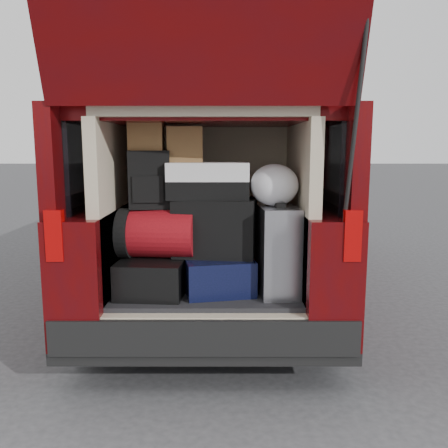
{
  "coord_description": "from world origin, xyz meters",
  "views": [
    {
      "loc": [
        0.12,
        -3.02,
        1.53
      ],
      "look_at": [
        0.12,
        0.2,
        1.0
      ],
      "focal_mm": 38.0,
      "sensor_mm": 36.0,
      "label": 1
    }
  ],
  "objects": [
    {
      "name": "black_soft_case",
      "position": [
        0.06,
        0.16,
        0.98
      ],
      "size": [
        0.58,
        0.39,
        0.39
      ],
      "primitive_type": "cube",
      "rotation": [
        0.0,
        0.0,
        -0.13
      ],
      "color": "black",
      "rests_on": "navy_hardshell"
    },
    {
      "name": "backpack",
      "position": [
        -0.38,
        0.16,
        1.31
      ],
      "size": [
        0.29,
        0.19,
        0.39
      ],
      "primitive_type": "cube",
      "rotation": [
        0.0,
        0.0,
        0.1
      ],
      "color": "black",
      "rests_on": "red_duffel"
    },
    {
      "name": "twotone_duffel",
      "position": [
        0.01,
        0.17,
        1.3
      ],
      "size": [
        0.54,
        0.28,
        0.24
      ],
      "primitive_type": "cube",
      "rotation": [
        0.0,
        0.0,
        0.0
      ],
      "color": "white",
      "rests_on": "black_soft_case"
    },
    {
      "name": "plastic_bag_right",
      "position": [
        0.45,
        0.09,
        1.28
      ],
      "size": [
        0.36,
        0.34,
        0.28
      ],
      "primitive_type": "ellipsoid",
      "rotation": [
        0.0,
        0.0,
        -0.15
      ],
      "color": "white",
      "rests_on": "silver_roller"
    },
    {
      "name": "load_floor",
      "position": [
        0.0,
        0.28,
        0.28
      ],
      "size": [
        1.24,
        1.05,
        0.55
      ],
      "primitive_type": "cube",
      "color": "black",
      "rests_on": "ground"
    },
    {
      "name": "minivan",
      "position": [
        0.0,
        1.86,
        0.91
      ],
      "size": [
        1.9,
        5.35,
        2.77
      ],
      "color": "black",
      "rests_on": "ground"
    },
    {
      "name": "ground",
      "position": [
        0.0,
        0.0,
        0.0
      ],
      "size": [
        80.0,
        80.0,
        0.0
      ],
      "primitive_type": "plane",
      "color": "#323234",
      "rests_on": "ground"
    },
    {
      "name": "navy_hardshell",
      "position": [
        0.07,
        0.16,
        0.67
      ],
      "size": [
        0.54,
        0.62,
        0.24
      ],
      "primitive_type": "cube",
      "rotation": [
        0.0,
        0.0,
        0.19
      ],
      "color": "black",
      "rests_on": "load_floor"
    },
    {
      "name": "silver_roller",
      "position": [
        0.48,
        0.05,
        0.84
      ],
      "size": [
        0.28,
        0.41,
        0.59
      ],
      "primitive_type": "cube",
      "rotation": [
        0.0,
        0.0,
        0.08
      ],
      "color": "white",
      "rests_on": "load_floor"
    },
    {
      "name": "red_duffel",
      "position": [
        -0.33,
        0.13,
        0.95
      ],
      "size": [
        0.54,
        0.38,
        0.33
      ],
      "primitive_type": "cube",
      "rotation": [
        0.0,
        0.0,
        -0.1
      ],
      "color": "maroon",
      "rests_on": "black_hardshell"
    },
    {
      "name": "grocery_sack_upper",
      "position": [
        -0.15,
        0.23,
        1.54
      ],
      "size": [
        0.25,
        0.21,
        0.24
      ],
      "primitive_type": "cube",
      "rotation": [
        0.0,
        0.0,
        0.07
      ],
      "color": "brown",
      "rests_on": "twotone_duffel"
    },
    {
      "name": "grocery_sack_lower",
      "position": [
        -0.4,
        0.2,
        1.61
      ],
      "size": [
        0.23,
        0.19,
        0.21
      ],
      "primitive_type": "cube",
      "rotation": [
        0.0,
        0.0,
        0.04
      ],
      "color": "brown",
      "rests_on": "backpack"
    },
    {
      "name": "black_hardshell",
      "position": [
        -0.36,
        0.12,
        0.67
      ],
      "size": [
        0.47,
        0.62,
        0.24
      ],
      "primitive_type": "cube",
      "rotation": [
        0.0,
        0.0,
        -0.07
      ],
      "color": "black",
      "rests_on": "load_floor"
    }
  ]
}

